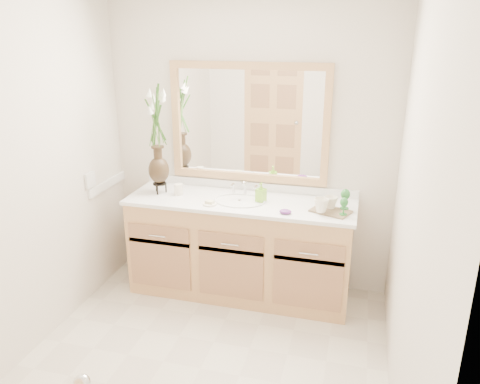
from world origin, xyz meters
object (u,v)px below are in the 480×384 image
(flower_vase, at_px, (156,126))
(tumbler, at_px, (179,189))
(tray, at_px, (331,211))
(soap_bottle, at_px, (261,193))

(flower_vase, distance_m, tumbler, 0.54)
(tray, bearing_deg, flower_vase, -161.36)
(tumbler, relative_size, soap_bottle, 0.66)
(tray, bearing_deg, soap_bottle, -167.83)
(tumbler, bearing_deg, tray, -3.20)
(tumbler, xyz_separation_m, soap_bottle, (0.69, 0.02, 0.02))
(flower_vase, xyz_separation_m, tray, (1.42, -0.08, -0.56))
(tumbler, bearing_deg, flower_vase, 178.16)
(tumbler, height_order, tray, tumbler)
(tumbler, bearing_deg, soap_bottle, 1.94)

